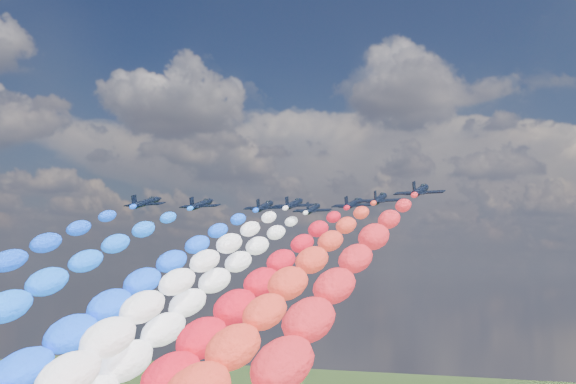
% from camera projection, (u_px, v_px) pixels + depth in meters
% --- Properties ---
extents(jet_0, '(9.56, 12.76, 5.55)m').
position_uv_depth(jet_0, '(146.00, 203.00, 161.94)').
color(jet_0, black).
extents(jet_1, '(9.10, 12.43, 5.55)m').
position_uv_depth(jet_1, '(201.00, 204.00, 166.47)').
color(jet_1, black).
extents(jet_2, '(9.80, 12.93, 5.55)m').
position_uv_depth(jet_2, '(265.00, 206.00, 171.27)').
color(jet_2, black).
extents(trail_2, '(7.20, 124.56, 53.18)m').
position_uv_depth(trail_2, '(91.00, 338.00, 109.95)').
color(trail_2, '#114FFF').
extents(jet_3, '(9.30, 12.58, 5.55)m').
position_uv_depth(jet_3, '(294.00, 204.00, 165.33)').
color(jet_3, black).
extents(trail_3, '(7.20, 124.56, 53.18)m').
position_uv_depth(trail_3, '(127.00, 342.00, 104.00)').
color(trail_3, white).
extents(jet_4, '(9.73, 12.88, 5.55)m').
position_uv_depth(jet_4, '(313.00, 209.00, 178.83)').
color(jet_4, black).
extents(trail_4, '(7.20, 124.56, 53.18)m').
position_uv_depth(trail_4, '(176.00, 333.00, 117.50)').
color(trail_4, white).
extents(jet_5, '(9.78, 12.91, 5.55)m').
position_uv_depth(jet_5, '(353.00, 204.00, 164.78)').
color(jet_5, black).
extents(trail_5, '(7.20, 124.56, 53.18)m').
position_uv_depth(trail_5, '(222.00, 342.00, 103.46)').
color(trail_5, red).
extents(jet_6, '(9.60, 12.78, 5.55)m').
position_uv_depth(jet_6, '(380.00, 199.00, 153.18)').
color(jet_6, black).
extents(trail_6, '(7.20, 124.56, 53.18)m').
position_uv_depth(trail_6, '(249.00, 351.00, 91.86)').
color(trail_6, red).
extents(jet_7, '(9.47, 12.70, 5.55)m').
position_uv_depth(jet_7, '(420.00, 191.00, 137.30)').
color(jet_7, black).
extents(trail_7, '(7.20, 124.56, 53.18)m').
position_uv_depth(trail_7, '(294.00, 368.00, 75.98)').
color(trail_7, red).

